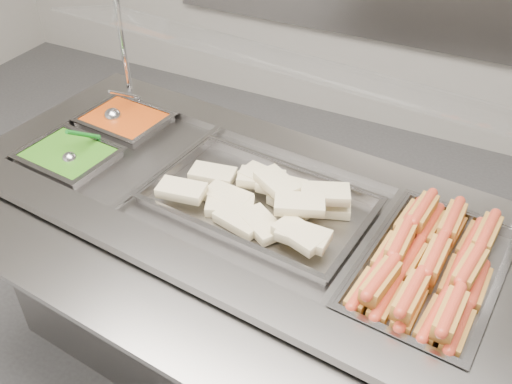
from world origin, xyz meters
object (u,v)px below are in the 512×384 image
at_px(pan_wraps, 259,205).
at_px(serving_spoon, 72,155).
at_px(steam_counter, 245,288).
at_px(pan_hotdogs, 429,277).
at_px(sneeze_guard, 280,63).
at_px(ladle, 114,115).

relative_size(pan_wraps, serving_spoon, 4.00).
relative_size(steam_counter, pan_hotdogs, 3.37).
xyz_separation_m(sneeze_guard, pan_wraps, (0.04, -0.22, -0.38)).
bearing_deg(steam_counter, pan_wraps, -5.20).
bearing_deg(sneeze_guard, pan_hotdogs, -24.48).
bearing_deg(ladle, sneeze_guard, 2.12).
bearing_deg(pan_hotdogs, pan_wraps, 174.80).
bearing_deg(pan_wraps, serving_spoon, -172.69).
relative_size(steam_counter, serving_spoon, 10.93).
distance_m(steam_counter, pan_wraps, 0.42).
xyz_separation_m(sneeze_guard, ladle, (-0.68, -0.03, -0.35)).
distance_m(steam_counter, sneeze_guard, 0.83).
bearing_deg(serving_spoon, pan_hotdogs, 1.69).
xyz_separation_m(pan_wraps, ladle, (-0.72, 0.19, 0.03)).
height_order(sneeze_guard, ladle, sneeze_guard).
relative_size(steam_counter, ladle, 10.03).
xyz_separation_m(steam_counter, sneeze_guard, (0.02, 0.21, 0.80)).
bearing_deg(sneeze_guard, serving_spoon, -154.28).
distance_m(pan_hotdogs, pan_wraps, 0.56).
relative_size(pan_hotdogs, ladle, 2.98).
distance_m(sneeze_guard, pan_wraps, 0.44).
distance_m(sneeze_guard, serving_spoon, 0.79).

